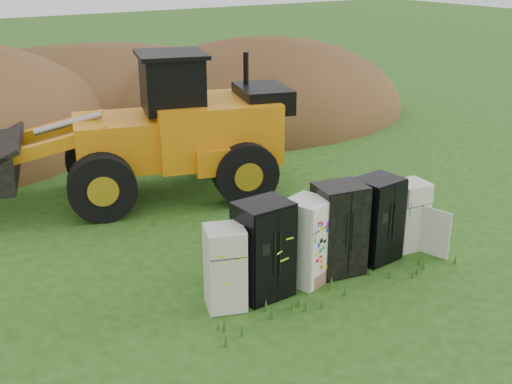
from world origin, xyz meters
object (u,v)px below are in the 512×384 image
fridge_black_side (263,250)px  fridge_black_right (376,219)px  fridge_leftmost (225,268)px  wheel_loader (137,128)px  fridge_dark_mid (339,229)px  fridge_open_door (409,215)px  fridge_sticker (306,241)px

fridge_black_side → fridge_black_right: bearing=-2.8°
fridge_black_side → fridge_black_right: size_ratio=1.04×
fridge_leftmost → wheel_loader: 6.47m
fridge_dark_mid → fridge_black_right: bearing=10.1°
fridge_black_right → fridge_open_door: bearing=-3.5°
fridge_black_side → fridge_open_door: bearing=-2.3°
fridge_dark_mid → fridge_open_door: bearing=10.8°
fridge_sticker → fridge_dark_mid: 0.84m
fridge_black_side → wheel_loader: bearing=86.1°
fridge_black_right → fridge_sticker: bearing=174.7°
fridge_leftmost → fridge_black_side: size_ratio=0.84×
fridge_black_side → fridge_dark_mid: (1.88, -0.02, -0.01)m
fridge_open_door → wheel_loader: wheel_loader is taller
fridge_sticker → wheel_loader: (-0.87, 6.32, 1.06)m
fridge_leftmost → wheel_loader: size_ratio=0.20×
fridge_dark_mid → fridge_black_right: (1.07, 0.00, -0.03)m
fridge_open_door → wheel_loader: 7.45m
fridge_leftmost → fridge_black_right: (3.79, -0.04, 0.12)m
fridge_open_door → fridge_leftmost: bearing=-174.2°
wheel_loader → fridge_black_right: bearing=-49.8°
fridge_dark_mid → wheel_loader: 6.63m
fridge_sticker → fridge_dark_mid: bearing=-19.1°
fridge_leftmost → fridge_black_right: fridge_black_right is taller
fridge_black_side → wheel_loader: (0.17, 6.31, 0.98)m
fridge_leftmost → fridge_dark_mid: fridge_dark_mid is taller
fridge_open_door → fridge_dark_mid: bearing=-173.2°
fridge_dark_mid → wheel_loader: wheel_loader is taller
fridge_dark_mid → fridge_black_side: bearing=-170.6°
fridge_leftmost → wheel_loader: bearing=100.0°
fridge_open_door → wheel_loader: size_ratio=0.20×
fridge_leftmost → fridge_dark_mid: 2.73m
fridge_dark_mid → fridge_black_right: 1.07m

